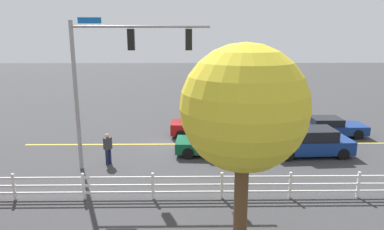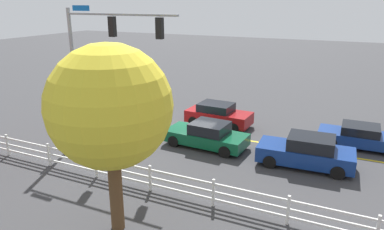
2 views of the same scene
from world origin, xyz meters
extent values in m
plane|color=#38383A|center=(0.00, 0.00, 0.00)|extent=(120.00, 120.00, 0.00)
cube|color=gold|center=(-4.00, 0.00, 0.00)|extent=(28.00, 0.16, 0.01)
cylinder|color=gray|center=(5.35, 3.93, 3.70)|extent=(0.20, 0.20, 7.40)
cylinder|color=gray|center=(2.07, 3.93, 7.10)|extent=(6.56, 0.12, 0.12)
cube|color=#0C59B2|center=(4.45, 3.95, 7.38)|extent=(1.10, 0.03, 0.28)
cube|color=black|center=(2.54, 3.93, 6.50)|extent=(0.32, 0.28, 1.00)
sphere|color=red|center=(2.54, 3.78, 6.82)|extent=(0.17, 0.17, 0.17)
sphere|color=orange|center=(2.54, 3.78, 6.50)|extent=(0.17, 0.17, 0.17)
sphere|color=#148C19|center=(2.54, 3.78, 6.18)|extent=(0.17, 0.17, 0.17)
cube|color=black|center=(-0.20, 3.93, 6.50)|extent=(0.32, 0.28, 1.00)
sphere|color=red|center=(-0.20, 3.78, 6.82)|extent=(0.17, 0.17, 0.17)
sphere|color=orange|center=(-0.20, 3.78, 6.50)|extent=(0.17, 0.17, 0.17)
sphere|color=#148C19|center=(-0.20, 3.78, 6.18)|extent=(0.17, 0.17, 0.17)
cube|color=navy|center=(-7.11, 2.08, 0.59)|extent=(4.61, 2.12, 0.74)
cube|color=black|center=(-7.33, 2.07, 1.26)|extent=(2.23, 1.81, 0.60)
cylinder|color=black|center=(-5.62, 3.04, 0.32)|extent=(0.65, 0.25, 0.64)
cylinder|color=black|center=(-5.53, 1.28, 0.32)|extent=(0.65, 0.25, 0.64)
cylinder|color=black|center=(-8.69, 2.88, 0.32)|extent=(0.65, 0.25, 0.64)
cylinder|color=black|center=(-8.60, 1.12, 0.32)|extent=(0.65, 0.25, 0.64)
cube|color=maroon|center=(-1.12, -1.75, 0.59)|extent=(4.21, 2.00, 0.75)
cube|color=black|center=(-0.91, -1.76, 1.22)|extent=(2.17, 1.73, 0.50)
cylinder|color=black|center=(-2.56, -2.53, 0.32)|extent=(0.65, 0.25, 0.64)
cylinder|color=black|center=(-2.48, -0.84, 0.32)|extent=(0.65, 0.25, 0.64)
cylinder|color=black|center=(0.24, -2.66, 0.32)|extent=(0.65, 0.25, 0.64)
cylinder|color=black|center=(0.32, -0.97, 0.32)|extent=(0.65, 0.25, 0.64)
cube|color=#0C4C2D|center=(-1.75, 1.84, 0.53)|extent=(4.64, 2.15, 0.62)
cube|color=black|center=(-1.98, 1.85, 1.13)|extent=(2.01, 1.81, 0.58)
cylinder|color=black|center=(-0.16, 2.64, 0.32)|extent=(0.65, 0.26, 0.64)
cylinder|color=black|center=(-0.26, 0.87, 0.32)|extent=(0.65, 0.26, 0.64)
cylinder|color=black|center=(-3.24, 2.82, 0.32)|extent=(0.65, 0.26, 0.64)
cylinder|color=black|center=(-3.34, 1.04, 0.32)|extent=(0.65, 0.26, 0.64)
cube|color=navy|center=(-9.68, -1.67, 0.51)|extent=(4.80, 1.88, 0.59)
cube|color=black|center=(-9.44, -1.67, 1.04)|extent=(1.95, 1.67, 0.46)
cylinder|color=black|center=(-11.29, -2.54, 0.32)|extent=(0.64, 0.23, 0.64)
cylinder|color=black|center=(-11.31, -0.84, 0.32)|extent=(0.64, 0.23, 0.64)
cylinder|color=black|center=(-8.04, -2.51, 0.32)|extent=(0.64, 0.23, 0.64)
cylinder|color=black|center=(-8.06, -0.80, 0.32)|extent=(0.64, 0.23, 0.64)
cylinder|color=#191E3F|center=(4.01, 3.29, 0.42)|extent=(0.16, 0.16, 0.85)
cylinder|color=#191E3F|center=(4.12, 3.46, 0.42)|extent=(0.16, 0.16, 0.85)
cube|color=#333338|center=(4.07, 3.37, 1.16)|extent=(0.44, 0.48, 0.62)
sphere|color=tan|center=(4.07, 3.37, 1.58)|extent=(0.22, 0.22, 0.22)
cube|color=white|center=(-7.33, 7.37, 0.57)|extent=(0.10, 0.10, 1.15)
cube|color=white|center=(-4.44, 7.37, 0.57)|extent=(0.10, 0.10, 1.15)
cube|color=white|center=(-1.56, 7.37, 0.57)|extent=(0.10, 0.10, 1.15)
cube|color=white|center=(1.33, 7.37, 0.57)|extent=(0.10, 0.10, 1.15)
cube|color=white|center=(4.22, 7.37, 0.57)|extent=(0.10, 0.10, 1.15)
cube|color=white|center=(7.11, 7.37, 0.57)|extent=(0.10, 0.10, 1.15)
cube|color=white|center=(-3.00, 7.37, 0.95)|extent=(26.00, 0.06, 0.09)
cube|color=white|center=(-3.00, 7.37, 0.60)|extent=(26.00, 0.06, 0.09)
cube|color=white|center=(-3.00, 7.37, 0.28)|extent=(26.00, 0.06, 0.09)
cylinder|color=brown|center=(-1.92, 10.16, 1.48)|extent=(0.47, 0.47, 2.97)
sphere|color=yellow|center=(-1.92, 10.16, 4.51)|extent=(4.10, 4.10, 4.10)
camera|label=1|loc=(-0.12, 20.90, 6.83)|focal=32.64mm
camera|label=2|loc=(-9.08, 19.18, 7.75)|focal=34.06mm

